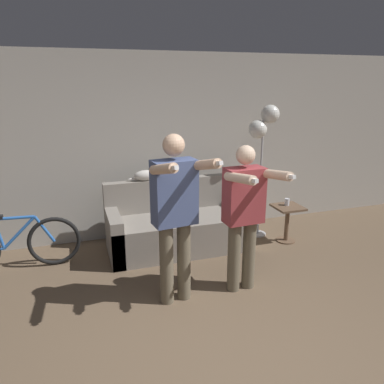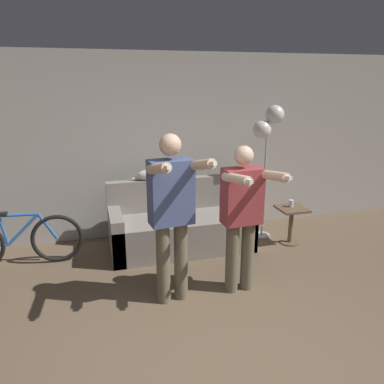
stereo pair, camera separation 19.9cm
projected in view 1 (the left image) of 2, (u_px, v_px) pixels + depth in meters
name	position (u px, v px, depth m)	size (l,w,h in m)	color
wall_back	(152.00, 147.00, 5.33)	(10.00, 0.05, 2.60)	#B7B2A8
couch	(179.00, 227.00, 5.08)	(1.89, 0.80, 0.91)	gray
person_left	(175.00, 209.00, 3.63)	(0.55, 0.71, 1.74)	#6B604C
person_right	(244.00, 210.00, 3.88)	(0.50, 0.69, 1.59)	#6B604C
cat	(146.00, 175.00, 5.04)	(0.42, 0.15, 0.18)	silver
floor_lamp	(264.00, 129.00, 5.16)	(0.43, 0.25, 1.90)	#B2B2B7
side_table	(287.00, 217.00, 5.27)	(0.38, 0.38, 0.52)	brown
cup	(287.00, 202.00, 5.26)	(0.07, 0.07, 0.10)	silver
bicycle	(14.00, 245.00, 4.46)	(1.54, 0.07, 0.71)	black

